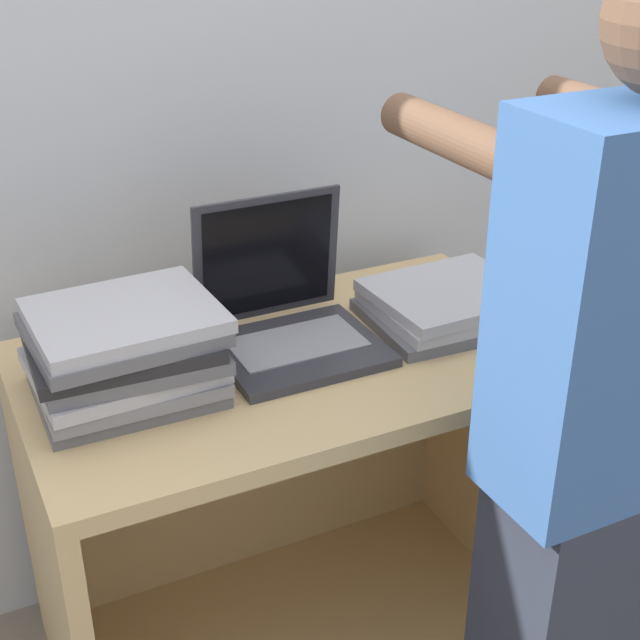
{
  "coord_description": "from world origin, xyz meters",
  "views": [
    {
      "loc": [
        -0.65,
        -1.1,
        1.64
      ],
      "look_at": [
        0.0,
        0.22,
        0.9
      ],
      "focal_mm": 50.0,
      "sensor_mm": 36.0,
      "label": 1
    }
  ],
  "objects_px": {
    "laptop_stack_left": "(124,353)",
    "laptop_stack_right": "(448,304)",
    "laptop_open": "(288,318)",
    "person": "(602,460)"
  },
  "relations": [
    {
      "from": "laptop_open",
      "to": "laptop_stack_left",
      "type": "height_order",
      "value": "laptop_open"
    },
    {
      "from": "laptop_open",
      "to": "person",
      "type": "height_order",
      "value": "person"
    },
    {
      "from": "laptop_stack_right",
      "to": "person",
      "type": "bearing_deg",
      "value": -96.76
    },
    {
      "from": "laptop_open",
      "to": "person",
      "type": "xyz_separation_m",
      "value": [
        0.28,
        -0.6,
        -0.05
      ]
    },
    {
      "from": "laptop_stack_left",
      "to": "laptop_stack_right",
      "type": "xyz_separation_m",
      "value": [
        0.7,
        -0.0,
        -0.05
      ]
    },
    {
      "from": "laptop_stack_left",
      "to": "laptop_stack_right",
      "type": "relative_size",
      "value": 1.0
    },
    {
      "from": "laptop_stack_left",
      "to": "laptop_stack_right",
      "type": "bearing_deg",
      "value": -0.1
    },
    {
      "from": "laptop_open",
      "to": "laptop_stack_right",
      "type": "bearing_deg",
      "value": -8.47
    },
    {
      "from": "laptop_stack_right",
      "to": "laptop_open",
      "type": "bearing_deg",
      "value": 171.53
    },
    {
      "from": "laptop_open",
      "to": "laptop_stack_left",
      "type": "relative_size",
      "value": 0.93
    }
  ]
}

